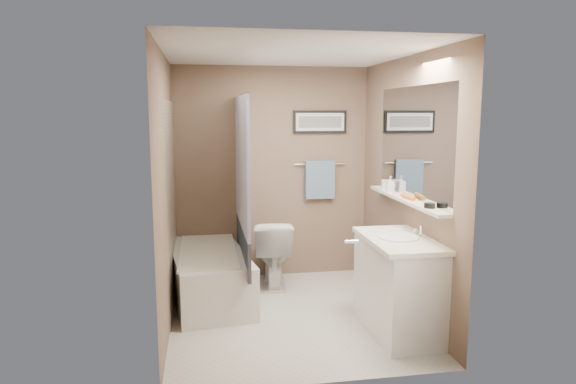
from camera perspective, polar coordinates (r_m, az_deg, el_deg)
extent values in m
plane|color=beige|center=(4.96, 0.29, -13.51)|extent=(2.50, 2.50, 0.00)
cube|color=silver|center=(4.62, 0.32, 14.98)|extent=(2.20, 2.50, 0.04)
cube|color=brown|center=(5.85, -1.75, 2.08)|extent=(2.20, 0.04, 2.40)
cube|color=brown|center=(3.45, 3.79, -2.63)|extent=(2.20, 0.04, 2.40)
cube|color=brown|center=(4.58, -13.12, 0.00)|extent=(0.04, 2.50, 2.40)
cube|color=brown|center=(4.94, 12.75, 0.63)|extent=(0.04, 2.50, 2.40)
cube|color=tan|center=(5.11, -12.84, -1.38)|extent=(0.02, 1.55, 2.00)
cylinder|color=silver|center=(5.04, -5.24, 10.66)|extent=(0.02, 1.55, 0.02)
cube|color=silver|center=(5.06, -5.14, 3.28)|extent=(0.03, 1.45, 1.28)
cube|color=#253746|center=(5.20, -5.01, -5.74)|extent=(0.03, 1.45, 0.36)
cube|color=silver|center=(4.76, 13.72, 5.38)|extent=(0.02, 1.60, 1.00)
cube|color=silver|center=(4.80, 12.89, -0.82)|extent=(0.12, 1.60, 0.03)
cylinder|color=silver|center=(5.92, 3.55, 3.12)|extent=(0.60, 0.02, 0.02)
cube|color=#8CAECB|center=(5.92, 3.58, 1.37)|extent=(0.34, 0.05, 0.44)
cube|color=black|center=(5.91, 3.56, 7.78)|extent=(0.62, 0.02, 0.26)
cube|color=white|center=(5.89, 3.59, 7.77)|extent=(0.56, 0.00, 0.20)
cube|color=#595959|center=(5.89, 3.60, 7.77)|extent=(0.50, 0.00, 0.13)
cube|color=silver|center=(3.65, 12.28, -5.41)|extent=(0.80, 0.02, 2.00)
cylinder|color=silver|center=(3.59, 7.05, -5.50)|extent=(0.10, 0.02, 0.02)
cube|color=silver|center=(5.34, -8.81, -9.12)|extent=(0.89, 1.58, 0.50)
cube|color=white|center=(5.27, -8.88, -6.53)|extent=(0.56, 1.36, 0.02)
imported|color=white|center=(5.68, -1.68, -6.69)|extent=(0.48, 0.76, 0.74)
cube|color=white|center=(4.56, 12.22, -10.37)|extent=(0.54, 0.92, 0.80)
cube|color=white|center=(4.44, 12.28, -5.26)|extent=(0.54, 0.96, 0.04)
cylinder|color=white|center=(4.43, 12.17, -4.91)|extent=(0.34, 0.34, 0.01)
cylinder|color=silver|center=(4.50, 14.56, -4.24)|extent=(0.02, 0.02, 0.10)
sphere|color=silver|center=(4.59, 14.04, -4.22)|extent=(0.05, 0.05, 0.05)
cylinder|color=black|center=(4.34, 15.44, -1.46)|extent=(0.09, 0.09, 0.04)
cylinder|color=orange|center=(4.73, 13.21, -0.51)|extent=(0.06, 0.22, 0.04)
cube|color=pink|center=(5.00, 11.91, -0.18)|extent=(0.04, 0.16, 0.01)
cylinder|color=silver|center=(5.27, 10.78, 0.80)|extent=(0.08, 0.08, 0.10)
imported|color=#999999|center=(5.14, 11.30, 0.89)|extent=(0.08, 0.08, 0.15)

